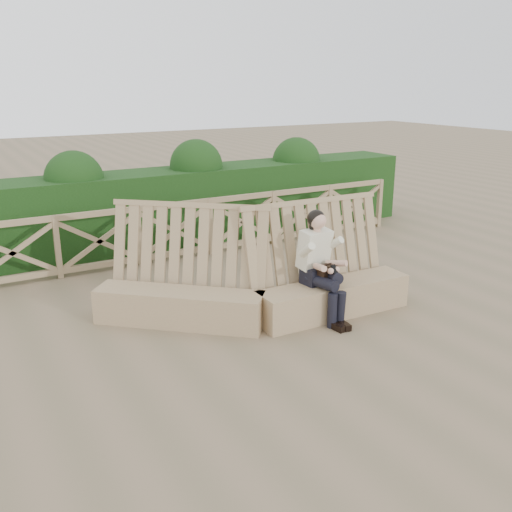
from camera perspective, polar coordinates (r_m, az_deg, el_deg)
ground at (r=7.99m, az=1.72°, el=-6.87°), size 60.00×60.00×0.00m
bench at (r=8.10m, az=0.11°, el=-3.40°), size 4.28×2.23×1.62m
woman at (r=8.01m, az=6.45°, el=-0.59°), size 0.47×0.96×1.55m
guardrail at (r=10.78m, az=-8.06°, el=2.51°), size 10.10×0.09×1.10m
hedge at (r=11.83m, az=-10.31°, el=4.70°), size 12.00×1.20×1.50m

